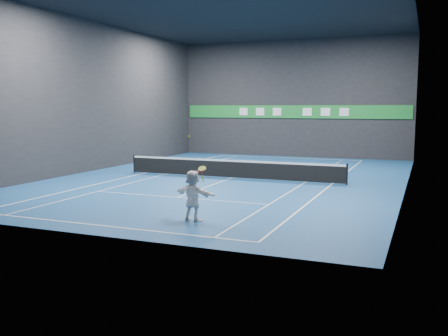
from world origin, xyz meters
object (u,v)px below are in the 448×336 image
at_px(tennis_ball, 188,137).
at_px(tennis_net, 231,168).
at_px(player, 193,196).
at_px(tennis_racket, 202,171).

distance_m(tennis_ball, tennis_net, 10.63).
height_order(player, tennis_ball, tennis_ball).
bearing_deg(tennis_net, player, -75.84).
distance_m(player, tennis_net, 10.42).
relative_size(tennis_ball, tennis_net, 0.01).
bearing_deg(tennis_racket, player, -171.23).
bearing_deg(player, tennis_net, -62.57).
bearing_deg(tennis_racket, tennis_net, 105.87).
height_order(player, tennis_racket, tennis_racket).
relative_size(player, tennis_net, 0.14).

